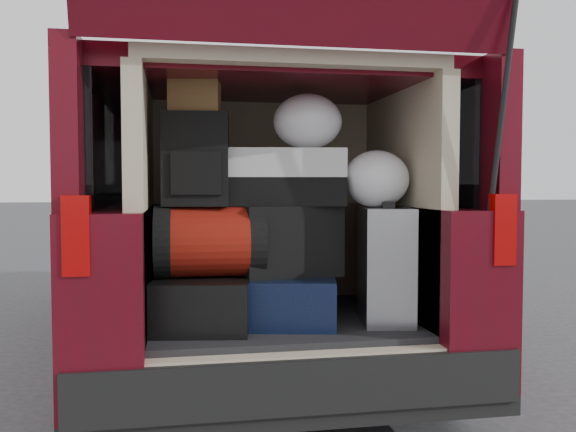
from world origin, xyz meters
The scene contains 12 objects.
minivan centered at (0.00, 1.86, 0.91)m, with size 1.90×5.35×2.77m.
load_floor centered at (0.00, 0.28, 0.28)m, with size 1.24×1.05×0.55m, color black.
black_hardshell centered at (-0.37, 0.17, 0.67)m, with size 0.43×0.59×0.23m, color black.
navy_hardshell centered at (0.04, 0.17, 0.66)m, with size 0.42×0.52×0.23m, color black.
silver_roller centered at (0.49, 0.08, 0.82)m, with size 0.23×0.37×0.55m, color silver.
red_duffel centered at (-0.34, 0.13, 0.95)m, with size 0.50×0.33×0.33m, color maroon.
black_soft_case centered at (0.03, 0.17, 0.94)m, with size 0.46×0.28×0.33m, color black.
backpack centered at (-0.41, 0.14, 1.32)m, with size 0.30×0.18×0.43m, color black.
twotone_duffel centered at (0.00, 0.21, 1.24)m, with size 0.60×0.31×0.27m, color silver.
grocery_sack_lower centered at (-0.41, 0.17, 1.64)m, with size 0.23×0.19×0.21m, color brown.
plastic_bag_center centered at (0.13, 0.18, 1.51)m, with size 0.33×0.31×0.26m, color white.
plastic_bag_right centered at (0.45, 0.10, 1.24)m, with size 0.32×0.29×0.27m, color white.
Camera 1 is at (-0.49, -2.69, 1.21)m, focal length 38.00 mm.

